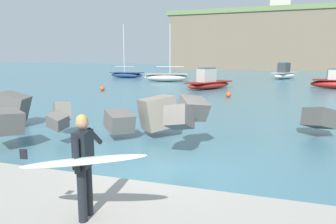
{
  "coord_description": "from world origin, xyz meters",
  "views": [
    {
      "loc": [
        2.63,
        -7.81,
        2.88
      ],
      "look_at": [
        -0.11,
        0.5,
        1.4
      ],
      "focal_mm": 33.42,
      "sensor_mm": 36.0,
      "label": 1
    }
  ],
  "objects_px": {
    "boat_far_left": "(167,77)",
    "mooring_buoy_middle": "(228,95)",
    "boat_mid_right": "(209,83)",
    "mooring_buoy_inner": "(102,89)",
    "station_building_central": "(280,0)",
    "boat_mid_left": "(127,75)",
    "surfer_with_board": "(83,161)",
    "boat_near_left": "(284,74)"
  },
  "relations": [
    {
      "from": "boat_far_left",
      "to": "mooring_buoy_middle",
      "type": "bearing_deg",
      "value": -56.31
    },
    {
      "from": "boat_mid_right",
      "to": "mooring_buoy_inner",
      "type": "relative_size",
      "value": 14.11
    },
    {
      "from": "mooring_buoy_middle",
      "to": "station_building_central",
      "type": "xyz_separation_m",
      "value": [
        4.3,
        72.09,
        18.86
      ]
    },
    {
      "from": "boat_mid_right",
      "to": "mooring_buoy_inner",
      "type": "xyz_separation_m",
      "value": [
        -8.92,
        -5.03,
        -0.4
      ]
    },
    {
      "from": "boat_mid_left",
      "to": "boat_mid_right",
      "type": "distance_m",
      "value": 21.51
    },
    {
      "from": "mooring_buoy_middle",
      "to": "station_building_central",
      "type": "height_order",
      "value": "station_building_central"
    },
    {
      "from": "boat_mid_left",
      "to": "boat_far_left",
      "type": "xyz_separation_m",
      "value": [
        8.63,
        -5.97,
        0.08
      ]
    },
    {
      "from": "boat_mid_right",
      "to": "boat_far_left",
      "type": "relative_size",
      "value": 0.84
    },
    {
      "from": "boat_mid_right",
      "to": "station_building_central",
      "type": "distance_m",
      "value": 68.6
    },
    {
      "from": "surfer_with_board",
      "to": "mooring_buoy_middle",
      "type": "height_order",
      "value": "surfer_with_board"
    },
    {
      "from": "boat_near_left",
      "to": "boat_far_left",
      "type": "distance_m",
      "value": 18.59
    },
    {
      "from": "boat_mid_right",
      "to": "mooring_buoy_inner",
      "type": "bearing_deg",
      "value": -150.61
    },
    {
      "from": "surfer_with_board",
      "to": "station_building_central",
      "type": "distance_m",
      "value": 93.78
    },
    {
      "from": "surfer_with_board",
      "to": "boat_mid_left",
      "type": "distance_m",
      "value": 44.99
    },
    {
      "from": "boat_far_left",
      "to": "boat_mid_left",
      "type": "bearing_deg",
      "value": 145.32
    },
    {
      "from": "boat_far_left",
      "to": "mooring_buoy_inner",
      "type": "distance_m",
      "value": 13.7
    },
    {
      "from": "surfer_with_board",
      "to": "boat_mid_right",
      "type": "distance_m",
      "value": 26.47
    },
    {
      "from": "boat_near_left",
      "to": "mooring_buoy_inner",
      "type": "bearing_deg",
      "value": -123.86
    },
    {
      "from": "boat_mid_left",
      "to": "station_building_central",
      "type": "xyz_separation_m",
      "value": [
        22.91,
        51.15,
        18.59
      ]
    },
    {
      "from": "boat_far_left",
      "to": "mooring_buoy_inner",
      "type": "bearing_deg",
      "value": -97.17
    },
    {
      "from": "surfer_with_board",
      "to": "mooring_buoy_inner",
      "type": "distance_m",
      "value": 24.41
    },
    {
      "from": "mooring_buoy_inner",
      "to": "station_building_central",
      "type": "relative_size",
      "value": 0.07
    },
    {
      "from": "surfer_with_board",
      "to": "mooring_buoy_middle",
      "type": "bearing_deg",
      "value": 90.73
    },
    {
      "from": "mooring_buoy_middle",
      "to": "station_building_central",
      "type": "bearing_deg",
      "value": 86.59
    },
    {
      "from": "boat_far_left",
      "to": "mooring_buoy_middle",
      "type": "height_order",
      "value": "boat_far_left"
    },
    {
      "from": "boat_mid_left",
      "to": "mooring_buoy_middle",
      "type": "distance_m",
      "value": 28.02
    },
    {
      "from": "boat_mid_right",
      "to": "boat_far_left",
      "type": "xyz_separation_m",
      "value": [
        -7.21,
        8.56,
        -0.05
      ]
    },
    {
      "from": "boat_near_left",
      "to": "station_building_central",
      "type": "bearing_deg",
      "value": 90.75
    },
    {
      "from": "surfer_with_board",
      "to": "boat_near_left",
      "type": "distance_m",
      "value": 46.24
    },
    {
      "from": "boat_near_left",
      "to": "boat_mid_left",
      "type": "relative_size",
      "value": 0.81
    },
    {
      "from": "boat_near_left",
      "to": "boat_far_left",
      "type": "xyz_separation_m",
      "value": [
        -14.88,
        -11.14,
        -0.17
      ]
    },
    {
      "from": "mooring_buoy_middle",
      "to": "surfer_with_board",
      "type": "bearing_deg",
      "value": -89.27
    },
    {
      "from": "boat_mid_left",
      "to": "mooring_buoy_inner",
      "type": "height_order",
      "value": "boat_mid_left"
    },
    {
      "from": "boat_near_left",
      "to": "mooring_buoy_middle",
      "type": "relative_size",
      "value": 15.12
    },
    {
      "from": "boat_mid_left",
      "to": "boat_mid_right",
      "type": "height_order",
      "value": "boat_mid_left"
    },
    {
      "from": "surfer_with_board",
      "to": "boat_mid_left",
      "type": "height_order",
      "value": "boat_mid_left"
    },
    {
      "from": "surfer_with_board",
      "to": "boat_mid_right",
      "type": "height_order",
      "value": "boat_mid_right"
    },
    {
      "from": "mooring_buoy_inner",
      "to": "boat_near_left",
      "type": "bearing_deg",
      "value": 56.14
    },
    {
      "from": "boat_mid_right",
      "to": "boat_mid_left",
      "type": "bearing_deg",
      "value": 137.47
    },
    {
      "from": "boat_mid_right",
      "to": "station_building_central",
      "type": "xyz_separation_m",
      "value": [
        7.07,
        65.69,
        18.46
      ]
    },
    {
      "from": "boat_mid_left",
      "to": "station_building_central",
      "type": "relative_size",
      "value": 1.33
    },
    {
      "from": "boat_near_left",
      "to": "boat_far_left",
      "type": "relative_size",
      "value": 0.9
    }
  ]
}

